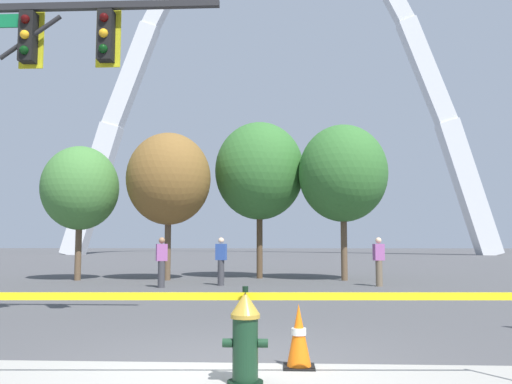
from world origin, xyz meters
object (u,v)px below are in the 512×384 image
object	(u,v)px
fire_hydrant	(245,338)
pedestrian_walking_left	(221,261)
monument_arch	(277,81)
traffic_cone_by_hydrant	(299,337)
pedestrian_walking_right	(162,262)
pedestrian_standing_center	(379,261)
traffic_signal_gantry	(12,92)

from	to	relation	value
fire_hydrant	pedestrian_walking_left	distance (m)	12.68
pedestrian_walking_left	monument_arch	bearing A→B (deg)	88.14
traffic_cone_by_hydrant	monument_arch	size ratio (longest dim) A/B	0.01
pedestrian_walking_left	pedestrian_walking_right	bearing A→B (deg)	-151.54
fire_hydrant	pedestrian_walking_left	bearing A→B (deg)	97.63
fire_hydrant	pedestrian_walking_left	xyz separation A→B (m)	(-1.68, 12.56, 0.35)
pedestrian_standing_center	traffic_cone_by_hydrant	bearing A→B (deg)	-104.15
traffic_cone_by_hydrant	traffic_signal_gantry	world-z (taller)	traffic_signal_gantry
traffic_cone_by_hydrant	pedestrian_standing_center	xyz separation A→B (m)	(2.95, 11.72, 0.46)
pedestrian_walking_left	traffic_signal_gantry	bearing A→B (deg)	-106.53
fire_hydrant	pedestrian_walking_right	size ratio (longest dim) A/B	0.62
monument_arch	pedestrian_walking_left	bearing A→B (deg)	-91.86
pedestrian_standing_center	fire_hydrant	bearing A→B (deg)	-105.72
pedestrian_walking_left	pedestrian_standing_center	bearing A→B (deg)	-0.77
traffic_signal_gantry	monument_arch	bearing A→B (deg)	85.54
traffic_signal_gantry	pedestrian_walking_left	xyz separation A→B (m)	(2.68, 9.04, -3.25)
pedestrian_walking_right	pedestrian_walking_left	bearing A→B (deg)	28.46
monument_arch	pedestrian_walking_right	xyz separation A→B (m)	(-3.21, -44.60, -19.30)
pedestrian_standing_center	pedestrian_walking_right	bearing A→B (deg)	-172.67
monument_arch	pedestrian_walking_right	world-z (taller)	monument_arch
pedestrian_walking_left	pedestrian_standing_center	xyz separation A→B (m)	(5.20, -0.07, 0.00)
traffic_cone_by_hydrant	pedestrian_walking_left	size ratio (longest dim) A/B	0.46
fire_hydrant	traffic_cone_by_hydrant	world-z (taller)	fire_hydrant
pedestrian_standing_center	pedestrian_walking_right	xyz separation A→B (m)	(-6.99, -0.90, 0.00)
pedestrian_standing_center	pedestrian_walking_right	size ratio (longest dim) A/B	1.00
traffic_signal_gantry	pedestrian_standing_center	xyz separation A→B (m)	(7.88, 8.97, -3.25)
traffic_signal_gantry	pedestrian_standing_center	distance (m)	12.38
traffic_signal_gantry	pedestrian_standing_center	size ratio (longest dim) A/B	3.77
fire_hydrant	traffic_signal_gantry	bearing A→B (deg)	141.16
fire_hydrant	monument_arch	bearing A→B (deg)	90.27
traffic_signal_gantry	pedestrian_walking_left	world-z (taller)	traffic_signal_gantry
traffic_cone_by_hydrant	monument_arch	distance (m)	58.84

